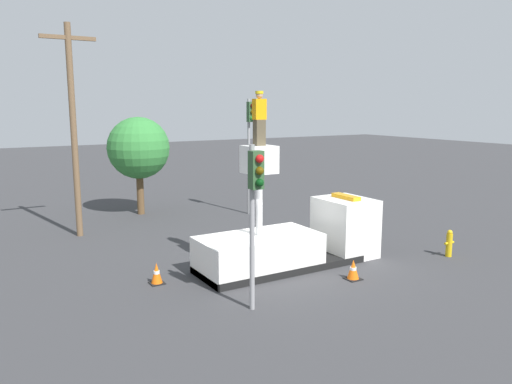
{
  "coord_description": "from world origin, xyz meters",
  "views": [
    {
      "loc": [
        -9.22,
        -13.88,
        5.54
      ],
      "look_at": [
        -1.74,
        -1.32,
        3.01
      ],
      "focal_mm": 35.0,
      "sensor_mm": 36.0,
      "label": 1
    }
  ],
  "objects_px": {
    "bucket_truck": "(293,242)",
    "utility_pole": "(73,125)",
    "traffic_cone_curbside": "(353,270)",
    "fire_hydrant": "(449,243)",
    "traffic_cone_rear": "(157,274)",
    "traffic_light_across": "(250,134)",
    "tree_left_bg": "(139,148)",
    "traffic_light_pole": "(255,195)",
    "worker": "(259,118)"
  },
  "relations": [
    {
      "from": "utility_pole",
      "to": "traffic_light_across",
      "type": "bearing_deg",
      "value": -0.1
    },
    {
      "from": "bucket_truck",
      "to": "traffic_cone_rear",
      "type": "height_order",
      "value": "bucket_truck"
    },
    {
      "from": "traffic_light_pole",
      "to": "tree_left_bg",
      "type": "distance_m",
      "value": 13.79
    },
    {
      "from": "worker",
      "to": "traffic_cone_curbside",
      "type": "relative_size",
      "value": 2.67
    },
    {
      "from": "fire_hydrant",
      "to": "traffic_cone_curbside",
      "type": "distance_m",
      "value": 4.75
    },
    {
      "from": "worker",
      "to": "traffic_light_across",
      "type": "xyz_separation_m",
      "value": [
        4.27,
        7.97,
        -0.99
      ]
    },
    {
      "from": "traffic_cone_rear",
      "to": "traffic_cone_curbside",
      "type": "relative_size",
      "value": 1.05
    },
    {
      "from": "bucket_truck",
      "to": "traffic_light_pole",
      "type": "xyz_separation_m",
      "value": [
        -3.21,
        -2.78,
        2.38
      ]
    },
    {
      "from": "worker",
      "to": "traffic_light_across",
      "type": "height_order",
      "value": "worker"
    },
    {
      "from": "bucket_truck",
      "to": "traffic_light_pole",
      "type": "relative_size",
      "value": 1.48
    },
    {
      "from": "fire_hydrant",
      "to": "traffic_cone_rear",
      "type": "bearing_deg",
      "value": 164.91
    },
    {
      "from": "fire_hydrant",
      "to": "tree_left_bg",
      "type": "distance_m",
      "value": 15.39
    },
    {
      "from": "fire_hydrant",
      "to": "utility_pole",
      "type": "distance_m",
      "value": 15.69
    },
    {
      "from": "traffic_light_across",
      "to": "traffic_cone_curbside",
      "type": "bearing_deg",
      "value": -101.46
    },
    {
      "from": "fire_hydrant",
      "to": "traffic_cone_rear",
      "type": "height_order",
      "value": "fire_hydrant"
    },
    {
      "from": "bucket_truck",
      "to": "utility_pole",
      "type": "height_order",
      "value": "utility_pole"
    },
    {
      "from": "tree_left_bg",
      "to": "utility_pole",
      "type": "xyz_separation_m",
      "value": [
        -3.67,
        -2.96,
        1.35
      ]
    },
    {
      "from": "traffic_cone_curbside",
      "to": "utility_pole",
      "type": "relative_size",
      "value": 0.07
    },
    {
      "from": "tree_left_bg",
      "to": "traffic_cone_rear",
      "type": "bearing_deg",
      "value": -105.34
    },
    {
      "from": "bucket_truck",
      "to": "traffic_cone_curbside",
      "type": "bearing_deg",
      "value": -70.2
    },
    {
      "from": "traffic_light_across",
      "to": "fire_hydrant",
      "type": "bearing_deg",
      "value": -75.21
    },
    {
      "from": "bucket_truck",
      "to": "utility_pole",
      "type": "relative_size",
      "value": 0.76
    },
    {
      "from": "traffic_cone_rear",
      "to": "tree_left_bg",
      "type": "distance_m",
      "value": 11.14
    },
    {
      "from": "worker",
      "to": "traffic_light_pole",
      "type": "height_order",
      "value": "worker"
    },
    {
      "from": "fire_hydrant",
      "to": "traffic_cone_curbside",
      "type": "xyz_separation_m",
      "value": [
        -4.75,
        -0.07,
        -0.19
      ]
    },
    {
      "from": "worker",
      "to": "tree_left_bg",
      "type": "bearing_deg",
      "value": 92.96
    },
    {
      "from": "traffic_light_across",
      "to": "tree_left_bg",
      "type": "bearing_deg",
      "value": 148.4
    },
    {
      "from": "traffic_cone_curbside",
      "to": "traffic_light_pole",
      "type": "bearing_deg",
      "value": -172.21
    },
    {
      "from": "traffic_light_pole",
      "to": "tree_left_bg",
      "type": "relative_size",
      "value": 0.91
    },
    {
      "from": "tree_left_bg",
      "to": "traffic_light_across",
      "type": "bearing_deg",
      "value": -31.6
    },
    {
      "from": "bucket_truck",
      "to": "worker",
      "type": "relative_size",
      "value": 3.84
    },
    {
      "from": "traffic_cone_rear",
      "to": "traffic_light_across",
      "type": "bearing_deg",
      "value": 43.77
    },
    {
      "from": "traffic_light_pole",
      "to": "traffic_cone_rear",
      "type": "distance_m",
      "value": 4.75
    },
    {
      "from": "bucket_truck",
      "to": "tree_left_bg",
      "type": "bearing_deg",
      "value": 100.17
    },
    {
      "from": "traffic_light_pole",
      "to": "utility_pole",
      "type": "relative_size",
      "value": 0.51
    },
    {
      "from": "bucket_truck",
      "to": "utility_pole",
      "type": "xyz_separation_m",
      "value": [
        -5.63,
        7.99,
        3.92
      ]
    },
    {
      "from": "bucket_truck",
      "to": "traffic_cone_curbside",
      "type": "height_order",
      "value": "bucket_truck"
    },
    {
      "from": "traffic_cone_rear",
      "to": "utility_pole",
      "type": "height_order",
      "value": "utility_pole"
    },
    {
      "from": "traffic_cone_rear",
      "to": "utility_pole",
      "type": "relative_size",
      "value": 0.08
    },
    {
      "from": "traffic_cone_curbside",
      "to": "utility_pole",
      "type": "bearing_deg",
      "value": 122.19
    },
    {
      "from": "traffic_light_across",
      "to": "traffic_cone_curbside",
      "type": "height_order",
      "value": "traffic_light_across"
    },
    {
      "from": "worker",
      "to": "utility_pole",
      "type": "distance_m",
      "value": 9.05
    },
    {
      "from": "traffic_light_across",
      "to": "traffic_cone_rear",
      "type": "relative_size",
      "value": 8.63
    },
    {
      "from": "traffic_light_across",
      "to": "fire_hydrant",
      "type": "distance_m",
      "value": 11.1
    },
    {
      "from": "utility_pole",
      "to": "fire_hydrant",
      "type": "bearing_deg",
      "value": -42.23
    },
    {
      "from": "traffic_light_across",
      "to": "traffic_cone_curbside",
      "type": "xyz_separation_m",
      "value": [
        -2.07,
        -10.2,
        -3.84
      ]
    },
    {
      "from": "traffic_cone_curbside",
      "to": "tree_left_bg",
      "type": "height_order",
      "value": "tree_left_bg"
    },
    {
      "from": "worker",
      "to": "tree_left_bg",
      "type": "distance_m",
      "value": 11.1
    },
    {
      "from": "worker",
      "to": "fire_hydrant",
      "type": "bearing_deg",
      "value": -17.28
    },
    {
      "from": "bucket_truck",
      "to": "tree_left_bg",
      "type": "height_order",
      "value": "tree_left_bg"
    }
  ]
}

